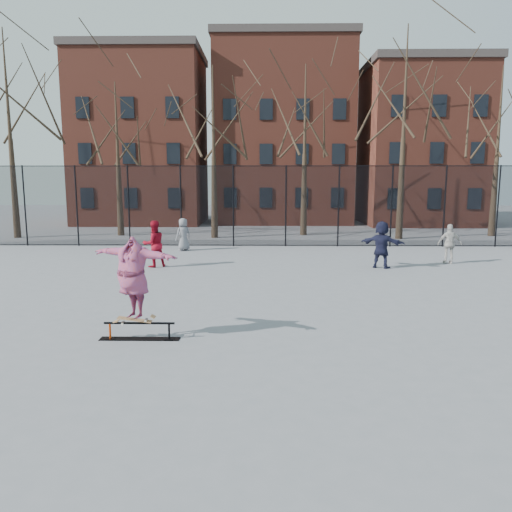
{
  "coord_description": "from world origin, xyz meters",
  "views": [
    {
      "loc": [
        0.13,
        -11.71,
        3.41
      ],
      "look_at": [
        -0.09,
        1.5,
        1.32
      ],
      "focal_mm": 35.0,
      "sensor_mm": 36.0,
      "label": 1
    }
  ],
  "objects_px": {
    "skate_rail": "(140,332)",
    "skater": "(133,278)",
    "bystander_navy": "(382,245)",
    "bystander_white": "(450,244)",
    "bystander_red": "(154,244)",
    "bystander_grey": "(183,234)",
    "skateboard": "(135,320)"
  },
  "relations": [
    {
      "from": "bystander_white",
      "to": "bystander_red",
      "type": "bearing_deg",
      "value": 11.26
    },
    {
      "from": "skate_rail",
      "to": "bystander_navy",
      "type": "distance_m",
      "value": 11.16
    },
    {
      "from": "skater",
      "to": "bystander_red",
      "type": "relative_size",
      "value": 1.18
    },
    {
      "from": "bystander_navy",
      "to": "bystander_white",
      "type": "bearing_deg",
      "value": -132.92
    },
    {
      "from": "bystander_navy",
      "to": "skateboard",
      "type": "bearing_deg",
      "value": 77.77
    },
    {
      "from": "skater",
      "to": "bystander_red",
      "type": "distance_m",
      "value": 8.79
    },
    {
      "from": "bystander_navy",
      "to": "bystander_grey",
      "type": "bearing_deg",
      "value": -0.46
    },
    {
      "from": "skater",
      "to": "skate_rail",
      "type": "bearing_deg",
      "value": 24.37
    },
    {
      "from": "skater",
      "to": "bystander_navy",
      "type": "xyz_separation_m",
      "value": [
        7.19,
        8.58,
        -0.43
      ]
    },
    {
      "from": "bystander_white",
      "to": "bystander_navy",
      "type": "relative_size",
      "value": 0.88
    },
    {
      "from": "bystander_grey",
      "to": "bystander_red",
      "type": "bearing_deg",
      "value": 48.28
    },
    {
      "from": "skateboard",
      "to": "skater",
      "type": "height_order",
      "value": "skater"
    },
    {
      "from": "bystander_white",
      "to": "skateboard",
      "type": "bearing_deg",
      "value": 50.04
    },
    {
      "from": "skate_rail",
      "to": "bystander_red",
      "type": "height_order",
      "value": "bystander_red"
    },
    {
      "from": "skater",
      "to": "bystander_navy",
      "type": "relative_size",
      "value": 1.18
    },
    {
      "from": "skate_rail",
      "to": "bystander_navy",
      "type": "height_order",
      "value": "bystander_navy"
    },
    {
      "from": "skate_rail",
      "to": "bystander_white",
      "type": "distance_m",
      "value": 13.92
    },
    {
      "from": "skate_rail",
      "to": "skater",
      "type": "bearing_deg",
      "value": 180.0
    },
    {
      "from": "skateboard",
      "to": "bystander_grey",
      "type": "relative_size",
      "value": 0.51
    },
    {
      "from": "skater",
      "to": "bystander_navy",
      "type": "distance_m",
      "value": 11.2
    },
    {
      "from": "skate_rail",
      "to": "bystander_white",
      "type": "bearing_deg",
      "value": 43.77
    },
    {
      "from": "bystander_red",
      "to": "bystander_navy",
      "type": "height_order",
      "value": "bystander_navy"
    },
    {
      "from": "skateboard",
      "to": "bystander_white",
      "type": "xyz_separation_m",
      "value": [
        10.13,
        9.62,
        0.37
      ]
    },
    {
      "from": "skater",
      "to": "bystander_white",
      "type": "distance_m",
      "value": 13.98
    },
    {
      "from": "bystander_red",
      "to": "bystander_grey",
      "type": "bearing_deg",
      "value": -127.08
    },
    {
      "from": "skater",
      "to": "bystander_white",
      "type": "bearing_deg",
      "value": 67.87
    },
    {
      "from": "skate_rail",
      "to": "skater",
      "type": "xyz_separation_m",
      "value": [
        -0.09,
        0.0,
        1.18
      ]
    },
    {
      "from": "skateboard",
      "to": "bystander_navy",
      "type": "relative_size",
      "value": 0.43
    },
    {
      "from": "bystander_grey",
      "to": "bystander_white",
      "type": "relative_size",
      "value": 0.97
    },
    {
      "from": "skate_rail",
      "to": "bystander_grey",
      "type": "height_order",
      "value": "bystander_grey"
    },
    {
      "from": "skate_rail",
      "to": "bystander_red",
      "type": "relative_size",
      "value": 0.96
    },
    {
      "from": "skateboard",
      "to": "bystander_grey",
      "type": "xyz_separation_m",
      "value": [
        -1.05,
        13.0,
        0.34
      ]
    }
  ]
}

